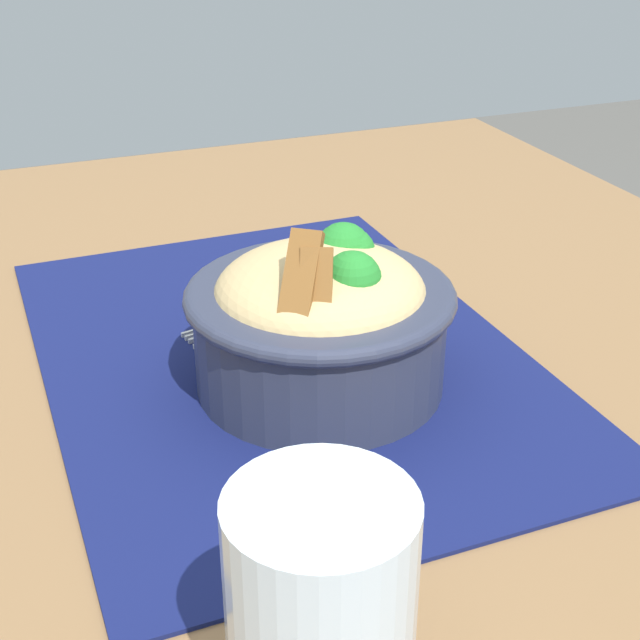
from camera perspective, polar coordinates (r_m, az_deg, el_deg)
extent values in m
cube|color=olive|center=(0.72, -1.95, -1.73)|extent=(1.01, 0.92, 0.02)
cylinder|color=brown|center=(1.41, 7.55, -4.16)|extent=(0.04, 0.04, 0.74)
cube|color=#11194C|center=(0.68, -2.45, -2.15)|extent=(0.48, 0.34, 0.00)
cylinder|color=#2D3347|center=(0.62, 0.00, -1.03)|extent=(0.17, 0.17, 0.07)
torus|color=#2D3347|center=(0.61, 0.00, 1.56)|extent=(0.18, 0.18, 0.01)
ellipsoid|color=tan|center=(0.61, 0.00, 1.65)|extent=(0.20, 0.20, 0.06)
sphere|color=#25802C|center=(0.58, 2.03, 2.51)|extent=(0.04, 0.04, 0.04)
sphere|color=#25802C|center=(0.62, 1.47, 4.36)|extent=(0.04, 0.04, 0.04)
sphere|color=#25802C|center=(0.62, 1.90, 4.26)|extent=(0.03, 0.03, 0.03)
cylinder|color=orange|center=(0.63, 0.94, 4.24)|extent=(0.02, 0.03, 0.01)
cylinder|color=orange|center=(0.60, -1.32, 2.80)|extent=(0.02, 0.03, 0.01)
cylinder|color=orange|center=(0.60, -2.05, 2.73)|extent=(0.01, 0.03, 0.01)
cube|color=brown|center=(0.56, -1.25, 2.55)|extent=(0.05, 0.04, 0.05)
cube|color=brown|center=(0.56, -0.25, 2.09)|extent=(0.04, 0.03, 0.05)
cube|color=silver|center=(0.74, -1.50, 0.80)|extent=(0.02, 0.07, 0.00)
cube|color=silver|center=(0.72, -4.36, -0.06)|extent=(0.01, 0.01, 0.00)
cube|color=silver|center=(0.71, -5.68, -0.45)|extent=(0.03, 0.03, 0.00)
cube|color=silver|center=(0.71, -7.79, -0.70)|extent=(0.01, 0.02, 0.00)
cube|color=silver|center=(0.71, -7.57, -0.89)|extent=(0.01, 0.02, 0.00)
cube|color=silver|center=(0.70, -7.34, -1.08)|extent=(0.01, 0.02, 0.00)
cube|color=silver|center=(0.70, -7.11, -1.28)|extent=(0.01, 0.02, 0.00)
cylinder|color=silver|center=(0.39, 0.05, -17.90)|extent=(0.08, 0.08, 0.11)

